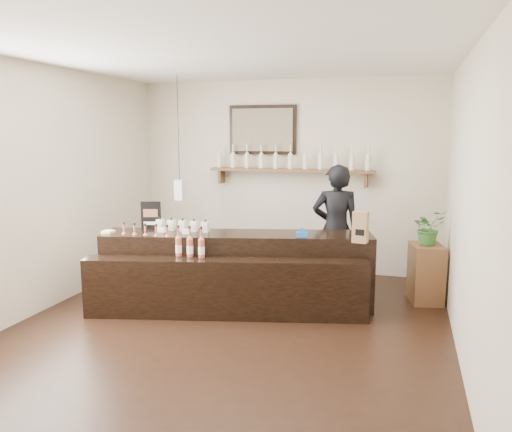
{
  "coord_description": "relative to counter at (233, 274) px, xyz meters",
  "views": [
    {
      "loc": [
        1.71,
        -4.71,
        2.03
      ],
      "look_at": [
        0.08,
        0.7,
        1.09
      ],
      "focal_mm": 35.0,
      "sensor_mm": 36.0,
      "label": 1
    }
  ],
  "objects": [
    {
      "name": "ground",
      "position": [
        0.16,
        -0.58,
        -0.41
      ],
      "size": [
        5.0,
        5.0,
        0.0
      ],
      "primitive_type": "plane",
      "color": "black",
      "rests_on": "ground"
    },
    {
      "name": "side_cabinet",
      "position": [
        2.16,
        0.91,
        -0.06
      ],
      "size": [
        0.45,
        0.55,
        0.71
      ],
      "color": "brown",
      "rests_on": "ground"
    },
    {
      "name": "potted_plant",
      "position": [
        2.16,
        0.91,
        0.5
      ],
      "size": [
        0.5,
        0.49,
        0.42
      ],
      "primitive_type": "imported",
      "rotation": [
        0.0,
        0.0,
        0.64
      ],
      "color": "#316629",
      "rests_on": "side_cabinet"
    },
    {
      "name": "back_wall_decor",
      "position": [
        0.0,
        1.79,
        1.34
      ],
      "size": [
        2.66,
        0.96,
        1.69
      ],
      "color": "brown",
      "rests_on": "ground"
    },
    {
      "name": "room_shell",
      "position": [
        0.16,
        -0.58,
        1.29
      ],
      "size": [
        5.0,
        5.0,
        5.0
      ],
      "color": "beige",
      "rests_on": "ground"
    },
    {
      "name": "counter",
      "position": [
        0.0,
        0.0,
        0.0
      ],
      "size": [
        3.18,
        1.56,
        1.03
      ],
      "color": "black",
      "rests_on": "ground"
    },
    {
      "name": "paper_bag",
      "position": [
        1.43,
        0.02,
        0.63
      ],
      "size": [
        0.17,
        0.14,
        0.34
      ],
      "color": "olive",
      "rests_on": "counter"
    },
    {
      "name": "shopkeeper",
      "position": [
        1.05,
        0.97,
        0.52
      ],
      "size": [
        0.75,
        0.57,
        1.87
      ],
      "primitive_type": "imported",
      "rotation": [
        0.0,
        0.0,
        3.33
      ],
      "color": "black",
      "rests_on": "ground"
    },
    {
      "name": "promo_sign",
      "position": [
        -1.08,
        0.06,
        0.63
      ],
      "size": [
        0.24,
        0.09,
        0.34
      ],
      "color": "black",
      "rests_on": "counter"
    },
    {
      "name": "tape_dispenser",
      "position": [
        0.78,
        0.11,
        0.51
      ],
      "size": [
        0.14,
        0.07,
        0.11
      ],
      "color": "#1A69B8",
      "rests_on": "counter"
    }
  ]
}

